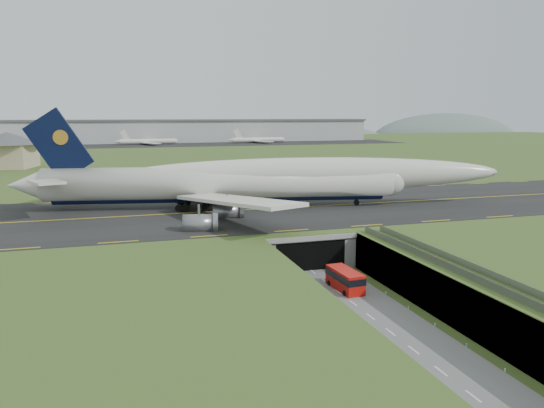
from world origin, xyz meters
name	(u,v)px	position (x,y,z in m)	size (l,w,h in m)	color
ground	(330,287)	(0.00, 0.00, 0.00)	(900.00, 900.00, 0.00)	#405B24
airfield_deck	(330,267)	(0.00, 0.00, 3.00)	(800.00, 800.00, 6.00)	gray
trench_road	(352,303)	(0.00, -7.50, 0.10)	(12.00, 75.00, 0.20)	slate
taxiway	(268,209)	(0.00, 33.00, 6.09)	(800.00, 44.00, 0.18)	black
tunnel_portal	(293,240)	(0.00, 16.71, 3.33)	(17.00, 22.30, 6.00)	gray
guideway	(479,285)	(11.00, -19.11, 5.32)	(3.00, 53.00, 7.05)	#A8A8A3
jumbo_jet	(258,181)	(-1.42, 35.48, 11.77)	(102.05, 63.53, 21.39)	silver
shuttle_tram	(345,280)	(1.34, -2.32, 1.66)	(3.23, 7.56, 3.02)	red
service_building	(8,147)	(-65.94, 141.03, 13.72)	(28.55, 28.55, 13.02)	tan
cargo_terminal	(156,131)	(-0.11, 299.41, 13.96)	(320.00, 67.00, 15.60)	#B2B2B2
distant_hills	(215,145)	(64.38, 430.00, -4.00)	(700.00, 91.00, 60.00)	#51615C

